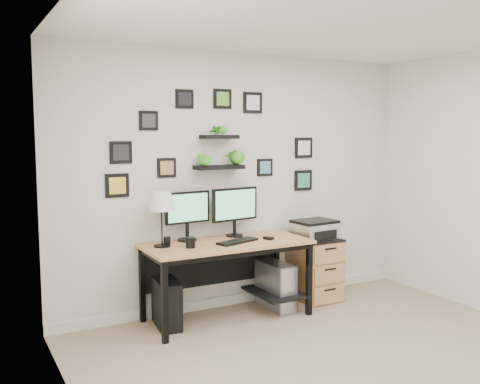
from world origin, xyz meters
TOP-DOWN VIEW (x-y plane):
  - room at (0.00, 1.98)m, footprint 4.00×4.00m
  - desk at (-0.32, 1.67)m, footprint 1.60×0.70m
  - monitor_left at (-0.67, 1.86)m, footprint 0.47×0.20m
  - monitor_right at (-0.16, 1.84)m, footprint 0.53×0.19m
  - keyboard at (-0.28, 1.57)m, footprint 0.46×0.27m
  - mouse at (0.06, 1.55)m, footprint 0.09×0.11m
  - table_lamp at (-0.98, 1.73)m, footprint 0.25×0.25m
  - mug at (-0.77, 1.56)m, footprint 0.09×0.09m
  - pen_cup at (-0.92, 1.75)m, footprint 0.07×0.07m
  - pc_tower_black at (-0.95, 1.70)m, footprint 0.25×0.46m
  - pc_tower_grey at (0.21, 1.65)m, footprint 0.23×0.49m
  - file_cabinet at (0.76, 1.72)m, footprint 0.43×0.53m
  - printer at (0.73, 1.70)m, footprint 0.46×0.39m
  - wall_decor at (-0.29, 1.93)m, footprint 2.30×0.18m

SIDE VIEW (x-z plane):
  - room at x=0.00m, z-range -1.95..2.05m
  - pc_tower_black at x=-0.95m, z-range 0.00..0.44m
  - pc_tower_grey at x=0.21m, z-range 0.00..0.47m
  - file_cabinet at x=0.76m, z-range 0.00..0.67m
  - desk at x=-0.32m, z-range 0.25..1.00m
  - keyboard at x=-0.28m, z-range 0.75..0.77m
  - mouse at x=0.06m, z-range 0.75..0.78m
  - printer at x=0.73m, z-range 0.67..0.87m
  - pen_cup at x=-0.92m, z-range 0.75..0.83m
  - mug at x=-0.77m, z-range 0.75..0.85m
  - monitor_left at x=-0.67m, z-range 0.79..1.27m
  - monitor_right at x=-0.16m, z-range 0.80..1.29m
  - table_lamp at x=-0.98m, z-range 0.90..1.42m
  - wall_decor at x=-0.29m, z-range 1.12..2.18m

